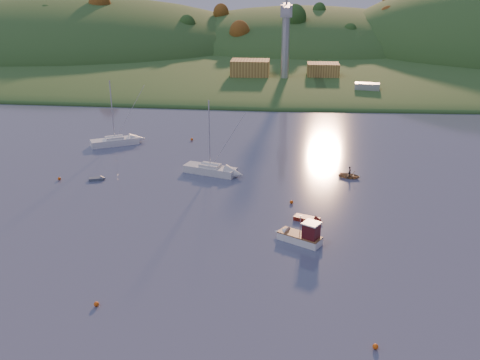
# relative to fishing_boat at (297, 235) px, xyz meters

# --- Properties ---
(far_shore) EXTENTS (620.00, 220.00, 1.50)m
(far_shore) POSITION_rel_fishing_boat_xyz_m (-4.32, 205.46, -0.87)
(far_shore) COLOR #284F1F
(far_shore) RESTS_ON ground
(shore_slope) EXTENTS (640.00, 150.00, 7.00)m
(shore_slope) POSITION_rel_fishing_boat_xyz_m (-4.32, 140.46, -0.87)
(shore_slope) COLOR #284F1F
(shore_slope) RESTS_ON ground
(hill_left) EXTENTS (170.00, 140.00, 44.00)m
(hill_left) POSITION_rel_fishing_boat_xyz_m (-94.32, 175.46, -0.87)
(hill_left) COLOR #284F1F
(hill_left) RESTS_ON ground
(hill_center) EXTENTS (140.00, 120.00, 36.00)m
(hill_center) POSITION_rel_fishing_boat_xyz_m (5.68, 185.46, -0.87)
(hill_center) COLOR #284F1F
(hill_center) RESTS_ON ground
(hillside_trees) EXTENTS (280.00, 50.00, 32.00)m
(hillside_trees) POSITION_rel_fishing_boat_xyz_m (-4.32, 160.46, -0.87)
(hillside_trees) COLOR #254D1B
(hillside_trees) RESTS_ON ground
(wharf) EXTENTS (42.00, 16.00, 2.40)m
(wharf) POSITION_rel_fishing_boat_xyz_m (0.68, 97.46, 0.33)
(wharf) COLOR slate
(wharf) RESTS_ON ground
(shed_west) EXTENTS (11.00, 8.00, 4.80)m
(shed_west) POSITION_rel_fishing_boat_xyz_m (-12.32, 98.46, 3.93)
(shed_west) COLOR olive
(shed_west) RESTS_ON wharf
(shed_east) EXTENTS (9.00, 7.00, 4.00)m
(shed_east) POSITION_rel_fishing_boat_xyz_m (8.68, 99.46, 3.53)
(shed_east) COLOR olive
(shed_east) RESTS_ON wharf
(dock_crane) EXTENTS (3.20, 28.00, 20.30)m
(dock_crane) POSITION_rel_fishing_boat_xyz_m (-2.32, 93.85, 16.31)
(dock_crane) COLOR #B7B7BC
(dock_crane) RESTS_ON wharf
(fishing_boat) EXTENTS (6.27, 4.76, 3.93)m
(fishing_boat) POSITION_rel_fishing_boat_xyz_m (0.00, 0.00, 0.00)
(fishing_boat) COLOR white
(fishing_boat) RESTS_ON ground
(sailboat_near) EXTENTS (8.94, 6.41, 12.12)m
(sailboat_near) POSITION_rel_fishing_boat_xyz_m (-33.57, 36.43, -0.09)
(sailboat_near) COLOR white
(sailboat_near) RESTS_ON ground
(sailboat_far) EXTENTS (8.97, 5.23, 11.93)m
(sailboat_far) POSITION_rel_fishing_boat_xyz_m (-13.55, 22.45, -0.10)
(sailboat_far) COLOR silver
(sailboat_far) RESTS_ON ground
(canoe) EXTENTS (3.98, 3.35, 0.70)m
(canoe) POSITION_rel_fishing_boat_xyz_m (8.56, 22.42, -0.51)
(canoe) COLOR #987C54
(canoe) RESTS_ON ground
(paddler) EXTENTS (0.54, 0.67, 1.60)m
(paddler) POSITION_rel_fishing_boat_xyz_m (8.56, 22.42, -0.07)
(paddler) COLOR black
(paddler) RESTS_ON ground
(red_tender) EXTENTS (4.07, 2.65, 1.31)m
(red_tender) POSITION_rel_fishing_boat_xyz_m (2.09, 5.52, -0.59)
(red_tender) COLOR #5D150D
(red_tender) RESTS_ON ground
(grey_dinghy) EXTENTS (2.75, 1.66, 0.97)m
(grey_dinghy) POSITION_rel_fishing_boat_xyz_m (-30.32, 18.09, -0.67)
(grey_dinghy) COLOR #4E5967
(grey_dinghy) RESTS_ON ground
(work_vessel) EXTENTS (15.32, 7.55, 3.77)m
(work_vessel) POSITION_rel_fishing_boat_xyz_m (19.27, 83.46, 0.48)
(work_vessel) COLOR #4F5B68
(work_vessel) RESTS_ON ground
(buoy_0) EXTENTS (0.50, 0.50, 0.50)m
(buoy_0) POSITION_rel_fishing_boat_xyz_m (6.40, -19.33, -0.62)
(buoy_0) COLOR #E2530B
(buoy_0) RESTS_ON ground
(buoy_1) EXTENTS (0.50, 0.50, 0.50)m
(buoy_1) POSITION_rel_fishing_boat_xyz_m (-0.57, 11.31, -0.62)
(buoy_1) COLOR #E2530B
(buoy_1) RESTS_ON ground
(buoy_2) EXTENTS (0.50, 0.50, 0.50)m
(buoy_2) POSITION_rel_fishing_boat_xyz_m (-36.50, 17.43, -0.62)
(buoy_2) COLOR #E2530B
(buoy_2) RESTS_ON ground
(buoy_3) EXTENTS (0.50, 0.50, 0.50)m
(buoy_3) POSITION_rel_fishing_boat_xyz_m (-19.64, 40.49, -0.62)
(buoy_3) COLOR #E2530B
(buoy_3) RESTS_ON ground
(buoy_4) EXTENTS (0.50, 0.50, 0.50)m
(buoy_4) POSITION_rel_fishing_boat_xyz_m (-19.31, -15.23, -0.62)
(buoy_4) COLOR #E2530B
(buoy_4) RESTS_ON ground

